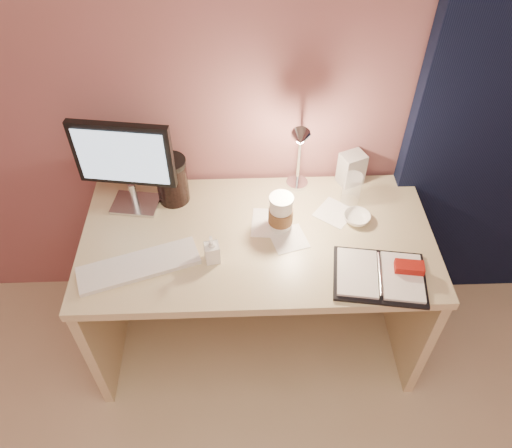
{
  "coord_description": "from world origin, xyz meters",
  "views": [
    {
      "loc": [
        -0.05,
        0.04,
        2.19
      ],
      "look_at": [
        -0.01,
        1.33,
        0.85
      ],
      "focal_mm": 35.0,
      "sensor_mm": 36.0,
      "label": 1
    }
  ],
  "objects_px": {
    "coffee_cup": "(281,213)",
    "dark_jar": "(172,182)",
    "lotion_bottle": "(212,249)",
    "desk_lamp": "(307,153)",
    "planner": "(382,275)",
    "product_box": "(351,169)",
    "clear_cup": "(352,189)",
    "bowl": "(357,218)",
    "keyboard": "(139,266)",
    "monitor": "(125,159)",
    "desk": "(257,258)"
  },
  "relations": [
    {
      "from": "desk",
      "to": "clear_cup",
      "type": "relative_size",
      "value": 10.26
    },
    {
      "from": "desk",
      "to": "lotion_bottle",
      "type": "bearing_deg",
      "value": -132.53
    },
    {
      "from": "product_box",
      "to": "desk_lamp",
      "type": "relative_size",
      "value": 0.37
    },
    {
      "from": "keyboard",
      "to": "product_box",
      "type": "distance_m",
      "value": 0.98
    },
    {
      "from": "keyboard",
      "to": "clear_cup",
      "type": "bearing_deg",
      "value": 2.87
    },
    {
      "from": "coffee_cup",
      "to": "dark_jar",
      "type": "xyz_separation_m",
      "value": [
        -0.44,
        0.18,
        0.02
      ]
    },
    {
      "from": "coffee_cup",
      "to": "product_box",
      "type": "height_order",
      "value": "coffee_cup"
    },
    {
      "from": "clear_cup",
      "to": "lotion_bottle",
      "type": "bearing_deg",
      "value": -151.94
    },
    {
      "from": "product_box",
      "to": "bowl",
      "type": "bearing_deg",
      "value": -116.07
    },
    {
      "from": "clear_cup",
      "to": "bowl",
      "type": "bearing_deg",
      "value": -86.41
    },
    {
      "from": "coffee_cup",
      "to": "dark_jar",
      "type": "relative_size",
      "value": 0.86
    },
    {
      "from": "bowl",
      "to": "dark_jar",
      "type": "bearing_deg",
      "value": 167.92
    },
    {
      "from": "monitor",
      "to": "coffee_cup",
      "type": "height_order",
      "value": "monitor"
    },
    {
      "from": "lotion_bottle",
      "to": "desk_lamp",
      "type": "bearing_deg",
      "value": 40.48
    },
    {
      "from": "monitor",
      "to": "bowl",
      "type": "xyz_separation_m",
      "value": [
        0.91,
        -0.13,
        -0.23
      ]
    },
    {
      "from": "desk",
      "to": "lotion_bottle",
      "type": "distance_m",
      "value": 0.39
    },
    {
      "from": "monitor",
      "to": "desk",
      "type": "bearing_deg",
      "value": -4.57
    },
    {
      "from": "monitor",
      "to": "keyboard",
      "type": "distance_m",
      "value": 0.42
    },
    {
      "from": "desk",
      "to": "keyboard",
      "type": "bearing_deg",
      "value": -154.2
    },
    {
      "from": "coffee_cup",
      "to": "product_box",
      "type": "relative_size",
      "value": 1.06
    },
    {
      "from": "planner",
      "to": "dark_jar",
      "type": "xyz_separation_m",
      "value": [
        -0.79,
        0.45,
        0.08
      ]
    },
    {
      "from": "coffee_cup",
      "to": "dark_jar",
      "type": "bearing_deg",
      "value": 157.7
    },
    {
      "from": "keyboard",
      "to": "product_box",
      "type": "xyz_separation_m",
      "value": [
        0.87,
        0.45,
        0.07
      ]
    },
    {
      "from": "keyboard",
      "to": "bowl",
      "type": "bearing_deg",
      "value": -4.63
    },
    {
      "from": "monitor",
      "to": "product_box",
      "type": "distance_m",
      "value": 0.95
    },
    {
      "from": "dark_jar",
      "to": "desk_lamp",
      "type": "relative_size",
      "value": 0.46
    },
    {
      "from": "keyboard",
      "to": "dark_jar",
      "type": "xyz_separation_m",
      "value": [
        0.1,
        0.37,
        0.08
      ]
    },
    {
      "from": "planner",
      "to": "desk_lamp",
      "type": "xyz_separation_m",
      "value": [
        -0.25,
        0.43,
        0.24
      ]
    },
    {
      "from": "coffee_cup",
      "to": "desk_lamp",
      "type": "relative_size",
      "value": 0.4
    },
    {
      "from": "desk",
      "to": "keyboard",
      "type": "height_order",
      "value": "keyboard"
    },
    {
      "from": "keyboard",
      "to": "coffee_cup",
      "type": "distance_m",
      "value": 0.58
    },
    {
      "from": "coffee_cup",
      "to": "planner",
      "type": "bearing_deg",
      "value": -37.54
    },
    {
      "from": "keyboard",
      "to": "bowl",
      "type": "height_order",
      "value": "bowl"
    },
    {
      "from": "clear_cup",
      "to": "bowl",
      "type": "xyz_separation_m",
      "value": [
        0.01,
        -0.12,
        -0.05
      ]
    },
    {
      "from": "monitor",
      "to": "planner",
      "type": "bearing_deg",
      "value": -14.82
    },
    {
      "from": "desk",
      "to": "monitor",
      "type": "relative_size",
      "value": 3.38
    },
    {
      "from": "dark_jar",
      "to": "product_box",
      "type": "xyz_separation_m",
      "value": [
        0.76,
        0.08,
        -0.02
      ]
    },
    {
      "from": "keyboard",
      "to": "monitor",
      "type": "bearing_deg",
      "value": 80.87
    },
    {
      "from": "coffee_cup",
      "to": "dark_jar",
      "type": "height_order",
      "value": "dark_jar"
    },
    {
      "from": "coffee_cup",
      "to": "clear_cup",
      "type": "bearing_deg",
      "value": 24.55
    },
    {
      "from": "lotion_bottle",
      "to": "bowl",
      "type": "bearing_deg",
      "value": 17.65
    },
    {
      "from": "planner",
      "to": "product_box",
      "type": "bearing_deg",
      "value": 102.23
    },
    {
      "from": "lotion_bottle",
      "to": "product_box",
      "type": "xyz_separation_m",
      "value": [
        0.59,
        0.43,
        0.01
      ]
    },
    {
      "from": "bowl",
      "to": "desk_lamp",
      "type": "distance_m",
      "value": 0.34
    },
    {
      "from": "keyboard",
      "to": "desk_lamp",
      "type": "distance_m",
      "value": 0.77
    },
    {
      "from": "clear_cup",
      "to": "dark_jar",
      "type": "xyz_separation_m",
      "value": [
        -0.74,
        0.04,
        0.02
      ]
    },
    {
      "from": "clear_cup",
      "to": "desk_lamp",
      "type": "distance_m",
      "value": 0.27
    },
    {
      "from": "clear_cup",
      "to": "monitor",
      "type": "bearing_deg",
      "value": 179.7
    },
    {
      "from": "product_box",
      "to": "coffee_cup",
      "type": "bearing_deg",
      "value": -164.68
    },
    {
      "from": "product_box",
      "to": "desk_lamp",
      "type": "bearing_deg",
      "value": -177.25
    }
  ]
}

